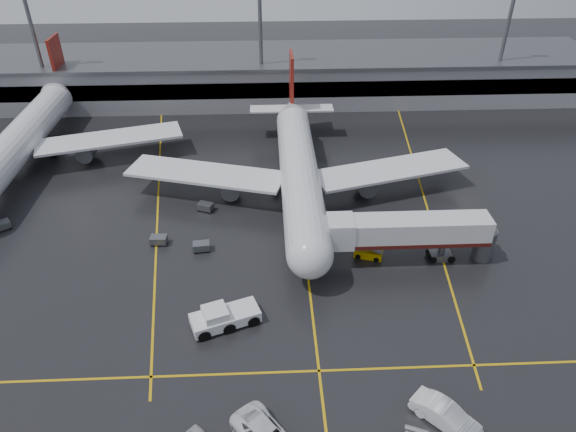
{
  "coord_description": "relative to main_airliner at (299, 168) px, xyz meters",
  "views": [
    {
      "loc": [
        -4.31,
        -53.96,
        38.97
      ],
      "look_at": [
        -2.0,
        -2.0,
        4.0
      ],
      "focal_mm": 32.49,
      "sensor_mm": 36.0,
      "label": 1
    }
  ],
  "objects": [
    {
      "name": "apron_line_left",
      "position": [
        -20.0,
        0.3,
        -4.2
      ],
      "size": [
        9.99,
        69.35,
        0.02
      ],
      "primitive_type": "cube",
      "rotation": [
        0.0,
        0.0,
        0.14
      ],
      "color": "gold",
      "rests_on": "ground"
    },
    {
      "name": "light_mast_mid",
      "position": [
        -5.0,
        32.3,
        10.27
      ],
      "size": [
        3.0,
        1.2,
        25.45
      ],
      "color": "#595B60",
      "rests_on": "ground"
    },
    {
      "name": "belt_loader",
      "position": [
        7.48,
        -14.95,
        -3.7
      ],
      "size": [
        3.55,
        2.4,
        2.08
      ],
      "color": "#C59A00",
      "rests_on": "ground"
    },
    {
      "name": "main_airliner",
      "position": [
        0.0,
        0.0,
        0.0
      ],
      "size": [
        48.8,
        45.6,
        14.1
      ],
      "color": "silver",
      "rests_on": "ground"
    },
    {
      "name": "light_mast_right",
      "position": [
        40.0,
        32.3,
        10.27
      ],
      "size": [
        3.0,
        1.2,
        25.45
      ],
      "color": "#595B60",
      "rests_on": "ground"
    },
    {
      "name": "service_van_c",
      "position": [
        10.01,
        -37.57,
        -3.23
      ],
      "size": [
        5.66,
        5.67,
        1.96
      ],
      "primitive_type": "imported",
      "rotation": [
        0.0,
        0.0,
        0.78
      ],
      "color": "white",
      "rests_on": "ground"
    },
    {
      "name": "baggage_cart_a",
      "position": [
        -12.6,
        -12.8,
        -3.58
      ],
      "size": [
        2.13,
        1.51,
        1.12
      ],
      "color": "#595B60",
      "rests_on": "ground"
    },
    {
      "name": "light_mast_left",
      "position": [
        -45.0,
        32.3,
        10.27
      ],
      "size": [
        3.0,
        1.2,
        25.45
      ],
      "color": "#595B60",
      "rests_on": "ground"
    },
    {
      "name": "ground",
      "position": [
        0.0,
        -9.7,
        -4.21
      ],
      "size": [
        220.0,
        220.0,
        0.0
      ],
      "primitive_type": "plane",
      "color": "black",
      "rests_on": "ground"
    },
    {
      "name": "apron_line_centre",
      "position": [
        0.0,
        -9.7,
        -4.2
      ],
      "size": [
        0.25,
        90.0,
        0.02
      ],
      "primitive_type": "cube",
      "color": "gold",
      "rests_on": "ground"
    },
    {
      "name": "baggage_cart_b",
      "position": [
        -18.0,
        -11.22,
        -3.58
      ],
      "size": [
        2.05,
        1.38,
        1.12
      ],
      "color": "#595B60",
      "rests_on": "ground"
    },
    {
      "name": "pushback_tractor",
      "position": [
        -9.18,
        -25.36,
        -3.22
      ],
      "size": [
        7.46,
        4.99,
        2.47
      ],
      "color": "white",
      "rests_on": "ground"
    },
    {
      "name": "baggage_cart_e",
      "position": [
        -38.7,
        -7.19,
        -3.58
      ],
      "size": [
        2.38,
        2.23,
        1.12
      ],
      "color": "#595B60",
      "rests_on": "ground"
    },
    {
      "name": "terminal",
      "position": [
        0.0,
        38.23,
        0.11
      ],
      "size": [
        122.0,
        19.0,
        8.6
      ],
      "color": "gray",
      "rests_on": "ground"
    },
    {
      "name": "apron_line_right",
      "position": [
        18.0,
        0.3,
        -4.2
      ],
      "size": [
        7.57,
        69.64,
        0.02
      ],
      "primitive_type": "cube",
      "rotation": [
        0.0,
        0.0,
        -0.1
      ],
      "color": "gold",
      "rests_on": "ground"
    },
    {
      "name": "baggage_cart_c",
      "position": [
        -12.89,
        -3.87,
        -3.58
      ],
      "size": [
        2.34,
        1.95,
        1.12
      ],
      "color": "#595B60",
      "rests_on": "ground"
    },
    {
      "name": "second_airliner",
      "position": [
        -42.0,
        12.0,
        0.0
      ],
      "size": [
        48.8,
        45.6,
        14.1
      ],
      "color": "silver",
      "rests_on": "ground"
    },
    {
      "name": "apron_line_stop",
      "position": [
        0.0,
        -31.7,
        -4.2
      ],
      "size": [
        60.0,
        0.25,
        0.02
      ],
      "primitive_type": "cube",
      "color": "gold",
      "rests_on": "ground"
    },
    {
      "name": "jet_bridge",
      "position": [
        11.87,
        -15.7,
        -0.28
      ],
      "size": [
        19.9,
        3.4,
        6.05
      ],
      "color": "silver",
      "rests_on": "ground"
    }
  ]
}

